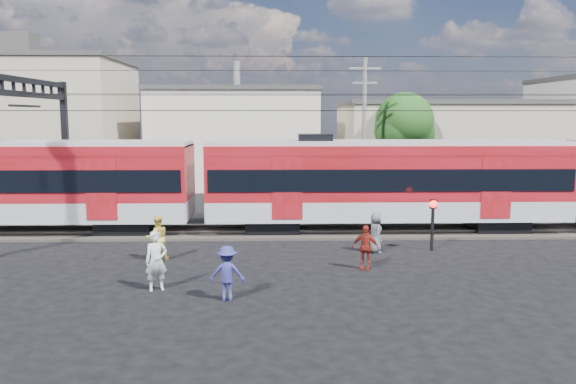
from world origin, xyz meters
name	(u,v)px	position (x,y,z in m)	size (l,w,h in m)	color
ground	(246,286)	(0.00, 0.00, 0.00)	(120.00, 120.00, 0.00)	black
track_bed	(255,231)	(0.00, 8.00, 0.06)	(70.00, 3.40, 0.12)	#2D2823
rail_near	(255,232)	(0.00, 7.25, 0.18)	(70.00, 0.12, 0.12)	#59544C
rail_far	(256,226)	(0.00, 8.75, 0.18)	(70.00, 0.12, 0.12)	#59544C
commuter_train	(390,180)	(6.12, 8.00, 2.40)	(50.30, 3.08, 4.17)	black
catenary	(57,119)	(-8.65, 8.00, 5.14)	(70.00, 9.30, 7.52)	black
building_west	(26,124)	(-17.00, 24.00, 4.66)	(14.28, 10.20, 9.30)	tan
building_midwest	(238,136)	(-2.00, 27.00, 3.66)	(12.24, 12.24, 7.30)	beige
building_mideast	(453,144)	(14.00, 24.00, 3.16)	(16.32, 10.20, 6.30)	tan
utility_pole_mid	(364,129)	(6.00, 15.00, 4.53)	(1.80, 0.24, 8.50)	slate
tree_near	(407,125)	(9.19, 18.09, 4.66)	(3.82, 3.64, 6.72)	#382619
pedestrian_a	(156,261)	(-2.72, -0.35, 0.92)	(0.67, 0.44, 1.83)	silver
pedestrian_b	(157,238)	(-3.42, 3.21, 0.84)	(0.81, 0.63, 1.67)	gold
pedestrian_c	(227,273)	(-0.48, -1.35, 0.80)	(1.04, 0.60, 1.61)	navy
pedestrian_d	(365,247)	(4.02, 1.80, 0.78)	(0.92, 0.38, 1.57)	maroon
pedestrian_e	(375,233)	(4.80, 4.21, 0.78)	(0.76, 0.50, 1.56)	#505156
crossing_signal	(433,215)	(7.09, 4.46, 1.42)	(0.30, 0.30, 2.05)	black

